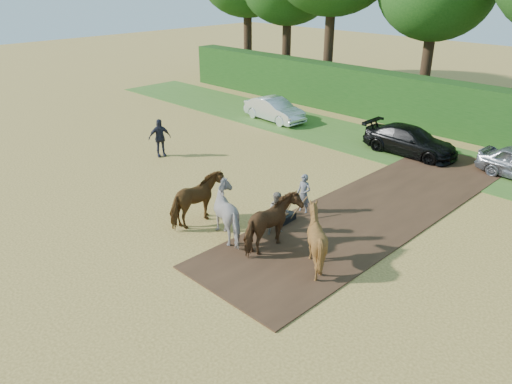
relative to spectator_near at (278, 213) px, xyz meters
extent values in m
plane|color=gold|center=(-0.08, -2.56, -0.81)|extent=(120.00, 120.00, 0.00)
cube|color=#472D1C|center=(1.42, 4.44, -0.79)|extent=(4.50, 17.00, 0.05)
cube|color=#38601E|center=(-0.08, 11.44, -0.80)|extent=(50.00, 5.00, 0.03)
cube|color=#14380F|center=(-0.08, 15.94, 0.69)|extent=(46.00, 1.60, 3.00)
imported|color=tan|center=(0.00, 0.00, 0.00)|extent=(0.89, 0.98, 1.63)
imported|color=#242530|center=(-9.91, 1.85, 0.16)|extent=(0.83, 1.24, 1.96)
imported|color=brown|center=(-2.64, -1.54, 0.15)|extent=(1.23, 2.36, 1.93)
imported|color=#B7AEA4|center=(-1.00, -1.26, 0.15)|extent=(2.05, 1.80, 1.93)
imported|color=brown|center=(0.63, -0.98, 0.15)|extent=(1.23, 2.36, 1.93)
imported|color=brown|center=(2.27, -0.70, 0.15)|extent=(1.71, 1.88, 1.93)
cube|color=black|center=(-0.36, 0.87, -0.65)|extent=(0.39, 0.85, 0.32)
cube|color=brown|center=(-0.31, 0.32, -0.49)|extent=(0.20, 1.29, 0.09)
cylinder|color=brown|center=(-0.60, 1.36, -0.31)|extent=(0.26, 0.92, 0.68)
cylinder|color=brown|center=(-0.20, 1.39, -0.31)|extent=(0.10, 0.94, 0.68)
imported|color=gray|center=(-0.45, 1.97, -0.01)|extent=(0.62, 0.44, 1.61)
imported|color=silver|center=(-10.33, 10.86, -0.09)|extent=(4.49, 1.87, 1.44)
imported|color=black|center=(-1.05, 11.21, -0.10)|extent=(4.96, 2.04, 1.44)
cylinder|color=#382616|center=(-21.08, 18.94, 2.11)|extent=(0.70, 0.70, 5.85)
cylinder|color=#382616|center=(-17.08, 19.44, 1.89)|extent=(0.70, 0.70, 5.40)
cylinder|color=#382616|center=(-12.08, 18.44, 2.45)|extent=(0.70, 0.70, 6.53)
cylinder|color=#382616|center=(-5.08, 19.94, 1.77)|extent=(0.70, 0.70, 5.17)
camera|label=1|loc=(10.74, -11.84, 7.92)|focal=35.00mm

